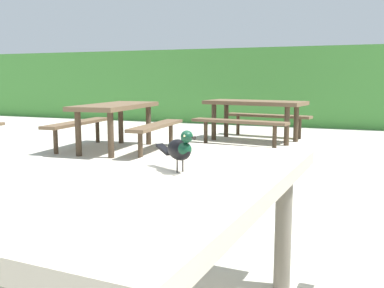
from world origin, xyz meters
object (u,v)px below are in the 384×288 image
object	(u,v)px
picnic_table_foreground	(181,221)
picnic_table_mid_left	(116,115)
bird_grackle	(180,148)
picnic_table_mid_right	(255,111)

from	to	relation	value
picnic_table_foreground	picnic_table_mid_left	distance (m)	5.43
bird_grackle	picnic_table_mid_left	bearing A→B (deg)	124.28
picnic_table_mid_left	picnic_table_mid_right	size ratio (longest dim) A/B	0.96
bird_grackle	picnic_table_mid_left	size ratio (longest dim) A/B	0.14
picnic_table_mid_left	picnic_table_mid_right	bearing A→B (deg)	45.29
picnic_table_mid_left	picnic_table_mid_right	distance (m)	2.59
picnic_table_foreground	bird_grackle	distance (m)	0.30
picnic_table_mid_left	picnic_table_mid_right	world-z (taller)	same
bird_grackle	picnic_table_foreground	bearing A→B (deg)	-64.73
picnic_table_mid_right	picnic_table_foreground	bearing A→B (deg)	-79.05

